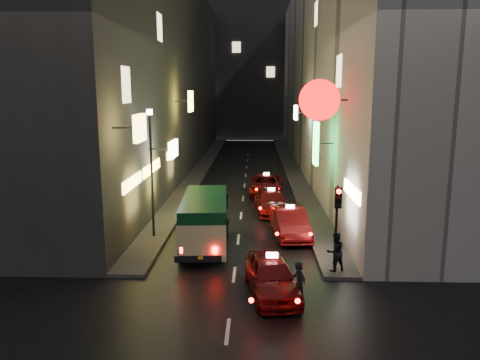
# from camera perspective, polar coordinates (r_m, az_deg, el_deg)

# --- Properties ---
(building_left) EXTENTS (7.44, 52.00, 18.00)m
(building_left) POSITION_cam_1_polar(r_m,az_deg,el_deg) (44.06, -9.92, 12.93)
(building_left) COLOR #3A3734
(building_left) RESTS_ON ground
(building_right) EXTENTS (8.22, 52.00, 18.00)m
(building_right) POSITION_cam_1_polar(r_m,az_deg,el_deg) (43.77, 11.62, 12.89)
(building_right) COLOR beige
(building_right) RESTS_ON ground
(building_far) EXTENTS (30.00, 10.00, 22.00)m
(building_far) POSITION_cam_1_polar(r_m,az_deg,el_deg) (75.24, 1.28, 13.65)
(building_far) COLOR #303035
(building_far) RESTS_ON ground
(sidewalk_left) EXTENTS (1.50, 52.00, 0.15)m
(sidewalk_left) POSITION_cam_1_polar(r_m,az_deg,el_deg) (44.02, -4.76, 1.39)
(sidewalk_left) COLOR #423F3D
(sidewalk_left) RESTS_ON ground
(sidewalk_right) EXTENTS (1.50, 52.00, 0.15)m
(sidewalk_right) POSITION_cam_1_polar(r_m,az_deg,el_deg) (43.86, 6.34, 1.33)
(sidewalk_right) COLOR #423F3D
(sidewalk_right) RESTS_ON ground
(minibus) EXTENTS (2.32, 5.77, 2.43)m
(minibus) POSITION_cam_1_polar(r_m,az_deg,el_deg) (21.73, -4.30, -4.41)
(minibus) COLOR #D8C787
(minibus) RESTS_ON ground
(taxi_near) EXTENTS (2.85, 5.35, 1.79)m
(taxi_near) POSITION_cam_1_polar(r_m,az_deg,el_deg) (17.12, 3.90, -11.23)
(taxi_near) COLOR maroon
(taxi_near) RESTS_ON ground
(taxi_second) EXTENTS (2.73, 5.54, 1.87)m
(taxi_second) POSITION_cam_1_polar(r_m,az_deg,el_deg) (23.71, 6.10, -4.87)
(taxi_second) COLOR maroon
(taxi_second) RESTS_ON ground
(taxi_third) EXTENTS (2.42, 5.04, 1.72)m
(taxi_third) POSITION_cam_1_polar(r_m,az_deg,el_deg) (28.33, 3.83, -2.39)
(taxi_third) COLOR maroon
(taxi_third) RESTS_ON ground
(taxi_far) EXTENTS (2.38, 5.14, 1.77)m
(taxi_far) POSITION_cam_1_polar(r_m,az_deg,el_deg) (33.29, 3.23, -0.37)
(taxi_far) COLOR maroon
(taxi_far) RESTS_ON ground
(pedestrian_crossing) EXTENTS (0.59, 0.70, 1.80)m
(pedestrian_crossing) POSITION_cam_1_polar(r_m,az_deg,el_deg) (16.26, 7.27, -12.18)
(pedestrian_crossing) COLOR black
(pedestrian_crossing) RESTS_ON ground
(pedestrian_sidewalk) EXTENTS (0.78, 0.65, 1.79)m
(pedestrian_sidewalk) POSITION_cam_1_polar(r_m,az_deg,el_deg) (19.13, 11.54, -8.27)
(pedestrian_sidewalk) COLOR black
(pedestrian_sidewalk) RESTS_ON sidewalk_right
(traffic_light) EXTENTS (0.26, 0.43, 3.50)m
(traffic_light) POSITION_cam_1_polar(r_m,az_deg,el_deg) (18.46, 11.79, -3.66)
(traffic_light) COLOR black
(traffic_light) RESTS_ON sidewalk_right
(lamp_post) EXTENTS (0.28, 0.28, 6.22)m
(lamp_post) POSITION_cam_1_polar(r_m,az_deg,el_deg) (22.97, -10.76, 1.83)
(lamp_post) COLOR black
(lamp_post) RESTS_ON sidewalk_left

